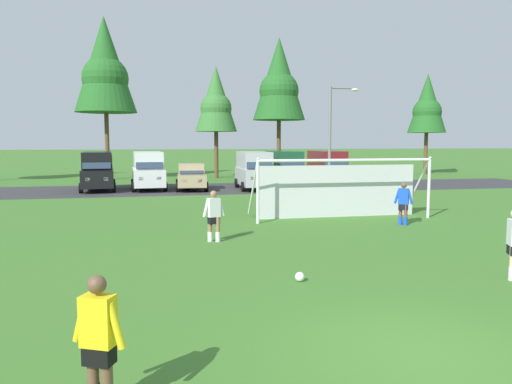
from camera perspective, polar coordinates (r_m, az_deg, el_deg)
ground_plane at (r=21.97m, az=-2.02°, el=-2.51°), size 400.00×400.00×0.00m
parking_lot_strip at (r=33.96m, az=-5.77°, el=0.40°), size 52.00×8.40×0.01m
soccer_ball at (r=11.47m, az=5.07°, el=-9.70°), size 0.22×0.22×0.22m
soccer_goal at (r=20.97m, az=9.58°, el=0.57°), size 7.44×2.02×2.57m
referee at (r=6.30m, az=-17.64°, el=-16.32°), size 0.66×0.47×1.64m
player_midfield_center at (r=19.73m, az=16.61°, el=-1.28°), size 0.60×0.57×1.64m
player_defender_far at (r=15.78m, az=-4.89°, el=-2.78°), size 0.74×0.35×1.64m
parked_car_slot_far_left at (r=33.96m, az=-17.77°, el=2.42°), size 2.44×4.92×2.52m
parked_car_slot_left at (r=33.69m, az=-12.30°, el=2.54°), size 2.35×4.88×2.52m
parked_car_slot_center_left at (r=33.05m, az=-7.45°, el=1.75°), size 2.24×4.30×1.72m
parked_car_slot_center at (r=33.28m, az=-0.20°, el=2.63°), size 2.33×4.87×2.52m
parked_car_slot_center_right at (r=35.38m, az=3.28°, el=2.81°), size 2.28×4.84×2.52m
parked_car_slot_right at (r=36.49m, az=8.20°, el=2.85°), size 2.35×4.88×2.52m
tree_mid_left at (r=44.19m, az=-17.00°, el=13.53°), size 5.08×5.08×13.54m
tree_center_back at (r=44.24m, az=-4.64°, el=10.40°), size 3.68×3.68×9.83m
tree_mid_right at (r=44.40m, az=2.67°, el=12.58°), size 4.60×4.60×12.26m
tree_right_edge at (r=51.94m, az=19.12°, el=9.41°), size 3.68×3.68×9.82m
street_lamp at (r=31.18m, az=8.82°, el=6.17°), size 2.00×0.32×6.57m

